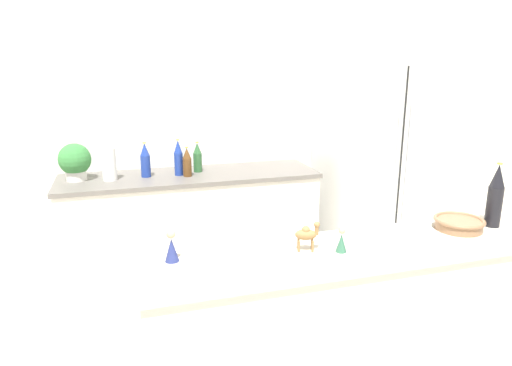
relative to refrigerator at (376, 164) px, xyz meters
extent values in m
cube|color=white|center=(-1.17, 0.41, 0.38)|extent=(8.00, 0.06, 2.55)
cube|color=silver|center=(-1.66, 0.08, -0.46)|extent=(2.03, 0.60, 0.87)
cube|color=#66605B|center=(-1.66, 0.08, -0.01)|extent=(2.06, 0.63, 0.03)
cube|color=white|center=(0.00, 0.00, 0.00)|extent=(0.93, 0.72, 1.79)
cube|color=black|center=(0.00, -0.37, 0.00)|extent=(0.01, 0.01, 1.72)
cylinder|color=#B2B5BA|center=(-0.05, -0.38, 0.09)|extent=(0.02, 0.02, 0.98)
cylinder|color=#B2B5BA|center=(0.05, -0.38, 0.09)|extent=(0.02, 0.02, 0.98)
cube|color=silver|center=(-1.18, -1.79, -0.43)|extent=(1.95, 0.40, 0.93)
cube|color=beige|center=(-1.18, -1.79, 0.05)|extent=(1.99, 0.44, 0.03)
cylinder|color=silver|center=(-2.52, 0.13, 0.04)|extent=(0.15, 0.15, 0.07)
sphere|color=#387F3D|center=(-2.52, 0.13, 0.17)|extent=(0.24, 0.24, 0.24)
cylinder|color=white|center=(-2.28, 0.05, 0.13)|extent=(0.11, 0.11, 0.25)
cylinder|color=navy|center=(-1.75, 0.07, 0.10)|extent=(0.07, 0.07, 0.18)
cone|color=navy|center=(-1.75, 0.07, 0.24)|extent=(0.07, 0.07, 0.10)
cylinder|color=gold|center=(-1.75, 0.07, 0.29)|extent=(0.02, 0.02, 0.01)
cylinder|color=#2D6033|center=(-1.59, 0.14, 0.09)|extent=(0.07, 0.07, 0.15)
cone|color=#2D6033|center=(-1.59, 0.14, 0.21)|extent=(0.07, 0.07, 0.09)
cylinder|color=gold|center=(-1.59, 0.14, 0.25)|extent=(0.03, 0.03, 0.01)
cylinder|color=brown|center=(-1.69, 0.01, 0.08)|extent=(0.07, 0.07, 0.15)
cone|color=brown|center=(-1.69, 0.01, 0.19)|extent=(0.07, 0.07, 0.08)
cylinder|color=gold|center=(-1.69, 0.01, 0.24)|extent=(0.02, 0.02, 0.01)
cylinder|color=navy|center=(-2.01, 0.09, 0.09)|extent=(0.08, 0.08, 0.17)
cone|color=navy|center=(-2.01, 0.09, 0.23)|extent=(0.07, 0.07, 0.10)
cylinder|color=gold|center=(-2.01, 0.09, 0.28)|extent=(0.03, 0.03, 0.01)
cylinder|color=black|center=(-0.39, -1.75, 0.17)|extent=(0.08, 0.08, 0.21)
cone|color=black|center=(-0.39, -1.75, 0.33)|extent=(0.07, 0.07, 0.12)
cylinder|color=gold|center=(-0.39, -1.75, 0.40)|extent=(0.03, 0.03, 0.01)
cylinder|color=#8C6647|center=(-0.59, -1.74, 0.09)|extent=(0.23, 0.23, 0.05)
torus|color=#8C6647|center=(-0.59, -1.74, 0.12)|extent=(0.25, 0.25, 0.02)
ellipsoid|color=olive|center=(-1.43, -1.76, 0.15)|extent=(0.11, 0.08, 0.05)
sphere|color=olive|center=(-1.43, -1.76, 0.17)|extent=(0.04, 0.04, 0.04)
cylinder|color=olive|center=(-1.38, -1.78, 0.17)|extent=(0.02, 0.02, 0.05)
sphere|color=olive|center=(-1.38, -1.78, 0.19)|extent=(0.03, 0.03, 0.03)
cylinder|color=olive|center=(-1.40, -1.76, 0.09)|extent=(0.01, 0.01, 0.05)
cylinder|color=olive|center=(-1.41, -1.79, 0.09)|extent=(0.01, 0.01, 0.05)
cylinder|color=olive|center=(-1.45, -1.74, 0.09)|extent=(0.01, 0.01, 0.05)
cylinder|color=olive|center=(-1.46, -1.77, 0.09)|extent=(0.01, 0.01, 0.05)
cone|color=navy|center=(-2.01, -1.70, 0.12)|extent=(0.06, 0.06, 0.10)
sphere|color=tan|center=(-2.01, -1.70, 0.19)|extent=(0.04, 0.04, 0.04)
cone|color=#33664C|center=(-1.28, -1.82, 0.11)|extent=(0.05, 0.05, 0.08)
sphere|color=tan|center=(-1.28, -1.82, 0.17)|extent=(0.03, 0.03, 0.03)
camera|label=1|loc=(-2.19, -3.51, 0.88)|focal=32.00mm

